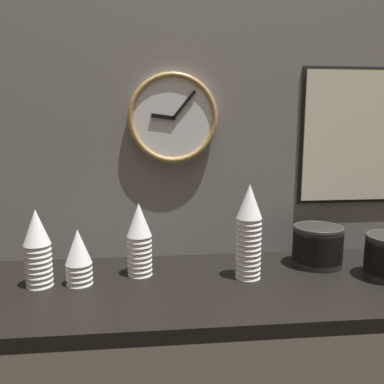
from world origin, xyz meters
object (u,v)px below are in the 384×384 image
(cup_stack_center_right, at_px, (249,232))
(cup_stack_left, at_px, (79,257))
(cup_stack_far_left, at_px, (37,248))
(menu_board, at_px, (358,136))
(wall_clock, at_px, (173,118))
(bowl_stack_right, at_px, (318,245))
(cup_stack_center_left, at_px, (139,239))

(cup_stack_center_right, bearing_deg, cup_stack_left, 179.64)
(cup_stack_far_left, height_order, cup_stack_center_right, cup_stack_center_right)
(menu_board, bearing_deg, wall_clock, -179.23)
(cup_stack_center_right, height_order, bowl_stack_right, cup_stack_center_right)
(bowl_stack_right, relative_size, wall_clock, 0.54)
(bowl_stack_right, distance_m, menu_board, 0.43)
(cup_stack_center_left, bearing_deg, cup_stack_far_left, -168.87)
(cup_stack_left, distance_m, cup_stack_center_left, 0.19)
(bowl_stack_right, relative_size, menu_board, 0.34)
(cup_stack_far_left, distance_m, bowl_stack_right, 0.89)
(bowl_stack_right, distance_m, wall_clock, 0.65)
(cup_stack_far_left, relative_size, menu_board, 0.48)
(cup_stack_left, distance_m, wall_clock, 0.55)
(cup_stack_center_right, bearing_deg, cup_stack_far_left, 179.81)
(cup_stack_left, height_order, bowl_stack_right, cup_stack_left)
(cup_stack_center_left, relative_size, bowl_stack_right, 1.39)
(cup_stack_left, bearing_deg, cup_stack_center_left, 17.63)
(cup_stack_left, height_order, cup_stack_center_right, cup_stack_center_right)
(bowl_stack_right, xyz_separation_m, menu_board, (0.19, 0.14, 0.35))
(menu_board, bearing_deg, cup_stack_center_right, -153.31)
(cup_stack_center_left, relative_size, cup_stack_center_right, 0.79)
(cup_stack_left, relative_size, menu_board, 0.35)
(wall_clock, height_order, menu_board, menu_board)
(cup_stack_center_right, bearing_deg, menu_board, 26.69)
(cup_stack_far_left, bearing_deg, bowl_stack_right, 5.25)
(cup_stack_center_left, relative_size, cup_stack_far_left, 1.00)
(cup_stack_left, distance_m, menu_board, 1.04)
(cup_stack_left, height_order, menu_board, menu_board)
(menu_board, bearing_deg, cup_stack_center_left, -168.05)
(cup_stack_center_left, bearing_deg, cup_stack_left, -162.37)
(cup_stack_center_left, xyz_separation_m, menu_board, (0.78, 0.17, 0.31))
(wall_clock, bearing_deg, cup_stack_left, -144.25)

